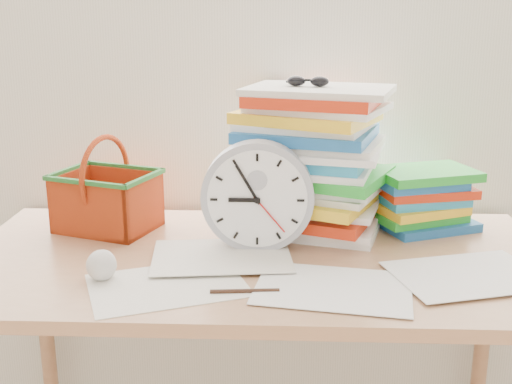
{
  "coord_description": "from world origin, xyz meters",
  "views": [
    {
      "loc": [
        0.05,
        0.18,
        1.31
      ],
      "look_at": [
        -0.0,
        1.6,
        0.91
      ],
      "focal_mm": 45.0,
      "sensor_mm": 36.0,
      "label": 1
    }
  ],
  "objects_px": {
    "desk": "(258,285)",
    "basket": "(106,184)",
    "book_stack": "(421,198)",
    "clock": "(258,196)",
    "paper_stack": "(312,160)"
  },
  "relations": [
    {
      "from": "paper_stack",
      "to": "book_stack",
      "type": "bearing_deg",
      "value": 4.49
    },
    {
      "from": "desk",
      "to": "book_stack",
      "type": "height_order",
      "value": "book_stack"
    },
    {
      "from": "clock",
      "to": "paper_stack",
      "type": "bearing_deg",
      "value": 49.74
    },
    {
      "from": "desk",
      "to": "basket",
      "type": "distance_m",
      "value": 0.48
    },
    {
      "from": "clock",
      "to": "book_stack",
      "type": "height_order",
      "value": "clock"
    },
    {
      "from": "desk",
      "to": "basket",
      "type": "height_order",
      "value": "basket"
    },
    {
      "from": "basket",
      "to": "paper_stack",
      "type": "bearing_deg",
      "value": 21.96
    },
    {
      "from": "desk",
      "to": "basket",
      "type": "relative_size",
      "value": 5.66
    },
    {
      "from": "clock",
      "to": "book_stack",
      "type": "xyz_separation_m",
      "value": [
        0.43,
        0.18,
        -0.05
      ]
    },
    {
      "from": "desk",
      "to": "book_stack",
      "type": "distance_m",
      "value": 0.51
    },
    {
      "from": "desk",
      "to": "book_stack",
      "type": "bearing_deg",
      "value": 27.99
    },
    {
      "from": "book_stack",
      "to": "basket",
      "type": "bearing_deg",
      "value": -176.81
    },
    {
      "from": "desk",
      "to": "basket",
      "type": "xyz_separation_m",
      "value": [
        -0.4,
        0.18,
        0.2
      ]
    },
    {
      "from": "book_stack",
      "to": "basket",
      "type": "distance_m",
      "value": 0.83
    },
    {
      "from": "paper_stack",
      "to": "desk",
      "type": "bearing_deg",
      "value": -123.28
    }
  ]
}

